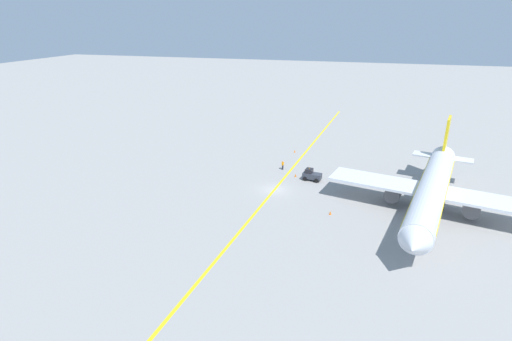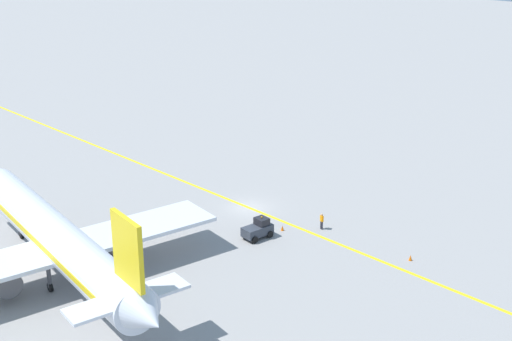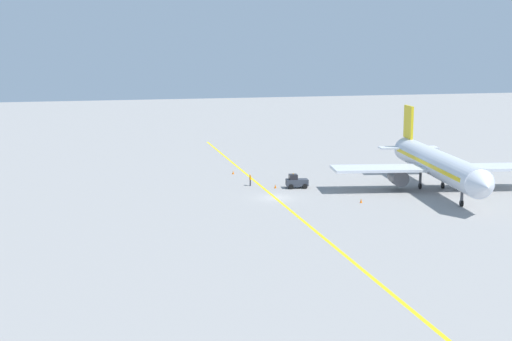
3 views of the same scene
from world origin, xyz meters
TOP-DOWN VIEW (x-y plane):
  - ground_plane at (0.00, 0.00)m, footprint 400.00×400.00m
  - apron_yellow_centreline at (0.00, 0.00)m, footprint 9.78×119.66m
  - airplane_at_gate at (-22.36, 1.72)m, footprint 28.46×35.27m
  - baggage_tug_dark at (-4.94, -5.61)m, footprint 3.20×2.15m
  - ground_crew_worker at (0.72, -9.08)m, footprint 0.34×0.54m
  - traffic_cone_near_nose at (-2.12, -6.35)m, footprint 0.32×0.32m
  - traffic_cone_mid_apron at (0.52, -19.20)m, footprint 0.32×0.32m
  - traffic_cone_by_wingtip at (-9.34, 6.04)m, footprint 0.32×0.32m

SIDE VIEW (x-z plane):
  - ground_plane at x=0.00m, z-range 0.00..0.00m
  - apron_yellow_centreline at x=0.00m, z-range 0.00..0.01m
  - traffic_cone_near_nose at x=-2.12m, z-range 0.00..0.55m
  - traffic_cone_mid_apron at x=0.52m, z-range 0.00..0.55m
  - traffic_cone_by_wingtip at x=-9.34m, z-range 0.00..0.55m
  - baggage_tug_dark at x=-4.94m, z-range -0.15..1.96m
  - ground_crew_worker at x=0.72m, z-range 0.07..1.75m
  - airplane_at_gate at x=-22.36m, z-range -1.59..9.01m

